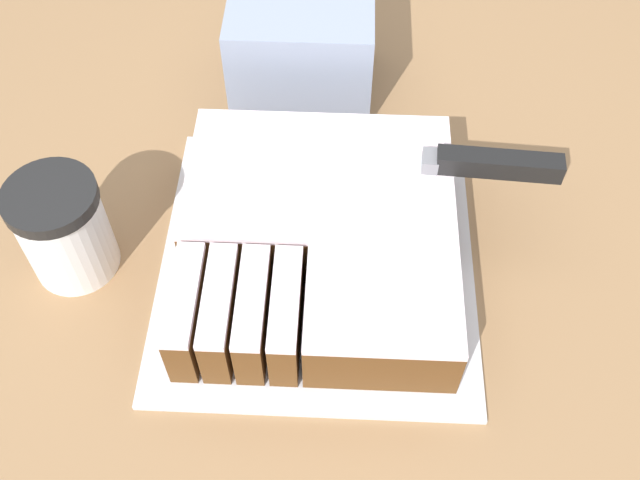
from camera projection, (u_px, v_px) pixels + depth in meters
countertop at (334, 431)px, 1.15m from camera, size 1.40×1.10×0.94m
cake_board at (320, 262)px, 0.76m from camera, size 0.32×0.33×0.01m
cake at (323, 237)px, 0.74m from camera, size 0.26×0.28×0.07m
knife at (462, 163)px, 0.73m from camera, size 0.36×0.04×0.02m
coffee_cup at (67, 229)px, 0.72m from camera, size 0.09×0.09×0.11m
storage_box at (304, 47)px, 0.87m from camera, size 0.16×0.13×0.12m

